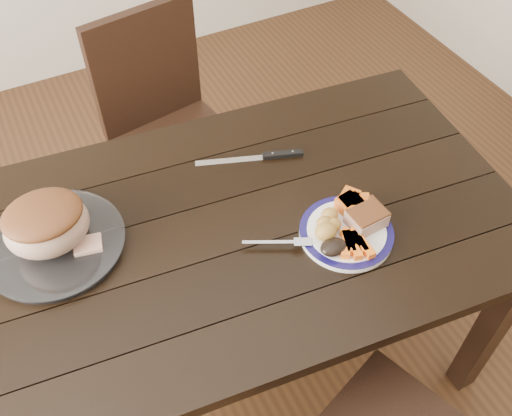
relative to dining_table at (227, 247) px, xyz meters
name	(u,v)px	position (x,y,z in m)	size (l,w,h in m)	color
ground	(234,356)	(0.00, 0.00, -0.66)	(4.00, 4.00, 0.00)	#472B16
dining_table	(227,247)	(0.00, 0.00, 0.00)	(1.68, 1.06, 0.75)	black
chair_far	(167,121)	(0.09, 0.74, -0.13)	(0.49, 0.49, 0.93)	black
dinner_plate	(346,233)	(0.27, -0.17, 0.10)	(0.25, 0.25, 0.02)	white
plate_rim	(347,231)	(0.27, -0.17, 0.11)	(0.25, 0.25, 0.02)	#120D45
serving_platter	(55,245)	(-0.42, 0.14, 0.10)	(0.35, 0.35, 0.02)	white
pork_slice	(366,219)	(0.32, -0.18, 0.13)	(0.09, 0.07, 0.04)	tan
roasted_potatoes	(328,225)	(0.22, -0.15, 0.13)	(0.09, 0.09, 0.05)	gold
carrot_batons	(354,243)	(0.25, -0.22, 0.12)	(0.09, 0.11, 0.02)	orange
pumpkin_wedges	(352,203)	(0.32, -0.11, 0.13)	(0.09, 0.09, 0.04)	orange
dark_mushroom	(333,247)	(0.20, -0.21, 0.13)	(0.07, 0.05, 0.03)	black
fork	(282,243)	(0.10, -0.13, 0.11)	(0.17, 0.10, 0.00)	silver
roast_joint	(47,226)	(-0.42, 0.14, 0.18)	(0.21, 0.18, 0.14)	tan
cut_slice	(88,245)	(-0.35, 0.08, 0.12)	(0.07, 0.06, 0.02)	tan
carving_knife	(269,156)	(0.23, 0.18, 0.10)	(0.31, 0.13, 0.01)	silver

